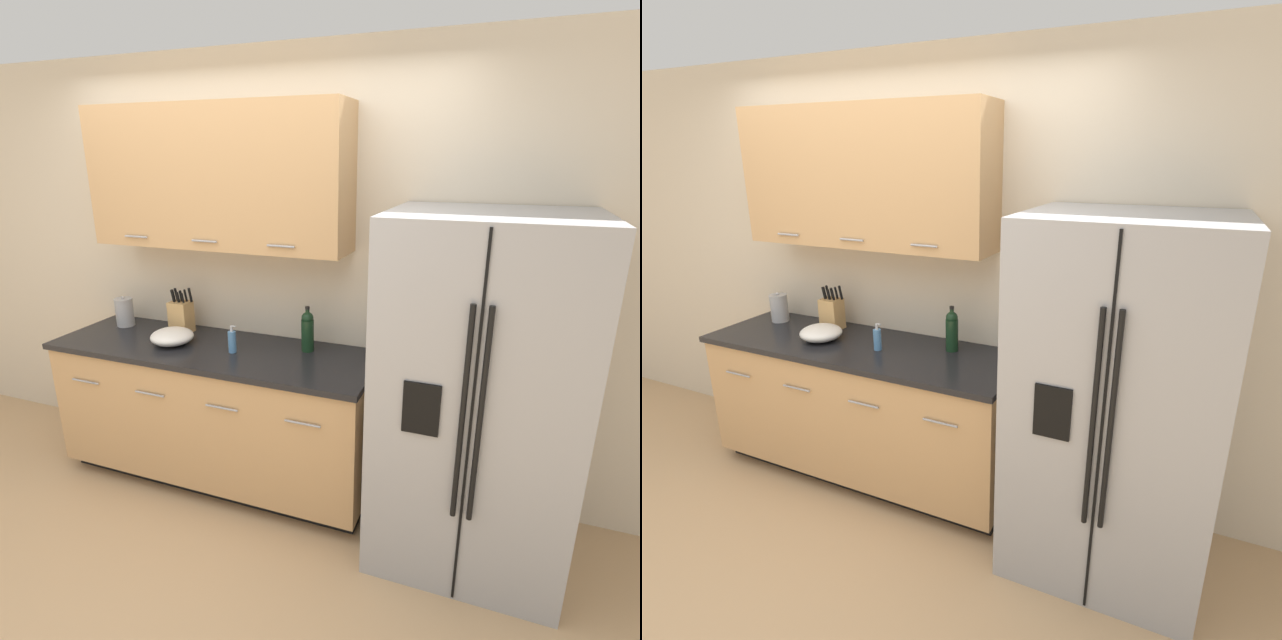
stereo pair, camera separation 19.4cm
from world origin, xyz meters
The scene contains 9 objects.
ground_plane centered at (0.00, 0.00, 0.00)m, with size 14.00×14.00×0.00m, color tan.
wall_back centered at (-0.04, 1.35, 1.44)m, with size 10.00×0.39×2.60m.
counter_unit centered at (-0.17, 1.05, 0.46)m, with size 2.02×0.64×0.91m.
refrigerator centered at (1.38, 0.96, 0.89)m, with size 0.92×0.81×1.78m.
knife_block centered at (-0.50, 1.20, 1.02)m, with size 0.14×0.11×0.30m.
wine_bottle centered at (0.40, 1.19, 1.04)m, with size 0.08×0.08×0.27m.
soap_dispenser centered at (-0.01, 1.01, 0.98)m, with size 0.05×0.05×0.17m.
steel_canister centered at (-0.94, 1.18, 1.00)m, with size 0.12×0.12×0.21m.
mixing_bowl centered at (-0.42, 1.00, 0.96)m, with size 0.26×0.26×0.10m.
Camera 2 is at (1.62, -1.30, 2.01)m, focal length 28.00 mm.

